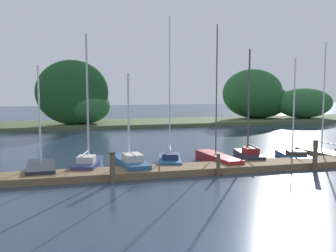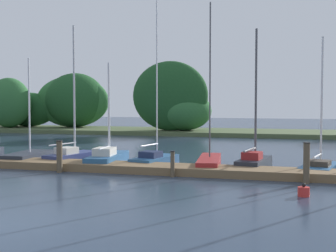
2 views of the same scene
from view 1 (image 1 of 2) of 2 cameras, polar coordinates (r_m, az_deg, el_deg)
The scene contains 13 objects.
dock_pier at distance 19.94m, azimuth -1.00°, elevation -6.61°, with size 31.25×1.80×0.35m.
far_shore at distance 44.23m, azimuth -9.71°, elevation 3.50°, with size 66.03×8.00×7.19m.
sailboat_3 at distance 20.99m, azimuth -18.15°, elevation -5.92°, with size 1.54×3.65×5.53m.
sailboat_4 at distance 21.30m, azimuth -11.65°, elevation -5.27°, with size 1.87×3.59×7.19m.
sailboat_5 at distance 21.11m, azimuth -5.63°, elevation -5.35°, with size 1.59×4.27×5.18m.
sailboat_6 at distance 22.05m, azimuth 0.26°, elevation -4.91°, with size 1.83×3.45×8.30m.
sailboat_7 at distance 22.75m, azimuth 7.15°, elevation -4.67°, with size 1.45×4.49×7.95m.
sailboat_8 at distance 23.78m, azimuth 11.73°, elevation -4.07°, with size 1.56×3.55×6.65m.
sailboat_9 at distance 25.12m, azimuth 17.92°, elevation -4.00°, with size 2.02×3.60×6.15m.
sailboat_10 at distance 26.57m, azimuth 21.80°, elevation -3.65°, with size 1.97×4.56×7.17m.
mooring_piling_2 at distance 18.23m, azimuth -8.15°, elevation -6.07°, with size 0.30×0.30×1.46m.
mooring_piling_3 at distance 19.66m, azimuth 7.39°, elevation -5.67°, with size 0.21×0.21×1.12m.
mooring_piling_4 at distance 22.11m, azimuth 20.82°, elevation -4.05°, with size 0.29×0.29×1.63m.
Camera 1 is at (-4.48, -9.26, 4.53)m, focal length 41.47 mm.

